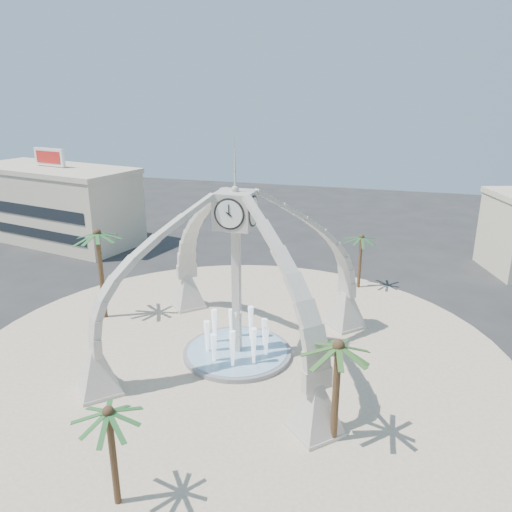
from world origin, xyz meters
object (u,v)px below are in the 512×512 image
(clock_tower, at_px, (236,273))
(palm_north, at_px, (362,238))
(fountain, at_px, (237,352))
(palm_east, at_px, (338,347))
(palm_west, at_px, (97,234))
(palm_south, at_px, (108,413))

(clock_tower, height_order, palm_north, clock_tower)
(fountain, bearing_deg, palm_east, -42.58)
(clock_tower, distance_m, palm_north, 17.78)
(clock_tower, height_order, palm_west, clock_tower)
(palm_west, distance_m, palm_north, 24.37)
(fountain, bearing_deg, palm_north, 65.62)
(clock_tower, distance_m, palm_south, 15.00)
(clock_tower, height_order, fountain, clock_tower)
(clock_tower, relative_size, palm_north, 3.04)
(palm_west, xyz_separation_m, palm_north, (20.36, 13.20, -2.29))
(clock_tower, height_order, palm_east, clock_tower)
(clock_tower, bearing_deg, palm_west, 167.27)
(fountain, xyz_separation_m, palm_north, (7.32, 16.15, 4.90))
(fountain, bearing_deg, palm_south, -93.88)
(palm_north, bearing_deg, palm_west, -147.04)
(palm_west, height_order, palm_north, palm_west)
(clock_tower, bearing_deg, palm_south, -93.88)
(palm_east, distance_m, palm_south, 11.82)
(clock_tower, xyz_separation_m, palm_north, (7.32, 16.15, -1.30))
(palm_south, bearing_deg, palm_east, 38.73)
(palm_north, bearing_deg, clock_tower, -114.38)
(clock_tower, bearing_deg, palm_north, 65.62)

